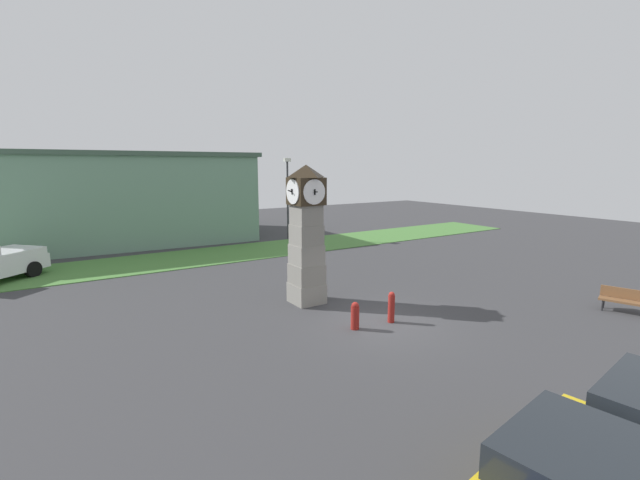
% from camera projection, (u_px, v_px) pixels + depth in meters
% --- Properties ---
extents(ground_plane, '(78.25, 78.25, 0.00)m').
position_uv_depth(ground_plane, '(381.00, 323.00, 15.08)').
color(ground_plane, '#38383A').
extents(clock_tower, '(1.60, 1.56, 5.52)m').
position_uv_depth(clock_tower, '(306.00, 235.00, 16.89)').
color(clock_tower, gray).
rests_on(clock_tower, ground_plane).
extents(bollard_near_tower, '(0.24, 0.24, 1.12)m').
position_uv_depth(bollard_near_tower, '(391.00, 307.00, 15.06)').
color(bollard_near_tower, maroon).
rests_on(bollard_near_tower, ground_plane).
extents(bollard_mid_row, '(0.29, 0.29, 0.95)m').
position_uv_depth(bollard_mid_row, '(355.00, 315.00, 14.45)').
color(bollard_mid_row, maroon).
rests_on(bollard_mid_row, ground_plane).
extents(car_near_tower, '(4.42, 2.49, 1.47)m').
position_uv_depth(car_near_tower, '(575.00, 475.00, 6.62)').
color(car_near_tower, gold).
rests_on(car_near_tower, ground_plane).
extents(bench, '(0.99, 1.69, 0.90)m').
position_uv_depth(bench, '(624.00, 299.00, 16.09)').
color(bench, brown).
rests_on(bench, ground_plane).
extents(street_lamp_far_side, '(0.50, 0.24, 6.01)m').
position_uv_depth(street_lamp_far_side, '(288.00, 193.00, 31.59)').
color(street_lamp_far_side, '#333338').
rests_on(street_lamp_far_side, ground_plane).
extents(warehouse_blue_far, '(19.49, 11.86, 6.39)m').
position_uv_depth(warehouse_blue_far, '(113.00, 197.00, 31.10)').
color(warehouse_blue_far, gray).
rests_on(warehouse_blue_far, ground_plane).
extents(grass_verge_far, '(46.95, 5.18, 0.04)m').
position_uv_depth(grass_verge_far, '(237.00, 253.00, 27.17)').
color(grass_verge_far, '#477A38').
rests_on(grass_verge_far, ground_plane).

